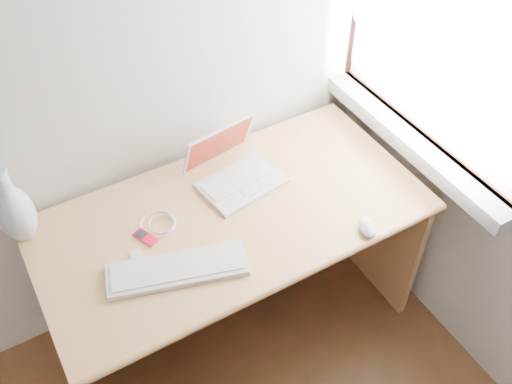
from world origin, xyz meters
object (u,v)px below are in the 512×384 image
laptop (236,169)px  external_keyboard (177,269)px  vase (15,212)px  desk (223,236)px

laptop → external_keyboard: 0.46m
laptop → vase: bearing=163.7°
desk → external_keyboard: size_ratio=2.94×
external_keyboard → vase: (-0.38, 0.38, 0.11)m
desk → laptop: laptop is taller
desk → laptop: bearing=32.8°
desk → laptop: size_ratio=4.27×
vase → external_keyboard: bearing=-45.2°
laptop → external_keyboard: (-0.36, -0.28, -0.03)m
laptop → desk: bearing=-155.8°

